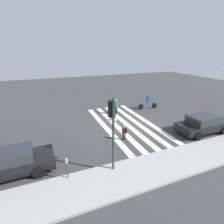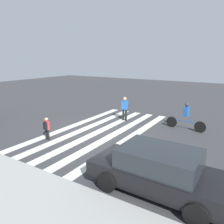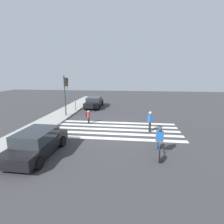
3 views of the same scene
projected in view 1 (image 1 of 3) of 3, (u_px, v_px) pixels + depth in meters
ground_plane at (126, 124)px, 15.67m from camera, size 60.00×60.00×0.00m
sidewalk_curb at (174, 162)px, 10.20m from camera, size 36.00×2.50×0.14m
crosswalk_stripes at (126, 124)px, 15.66m from camera, size 4.40×10.00×0.01m
traffic_light at (112, 121)px, 8.75m from camera, size 0.60×0.50×4.15m
parking_meter at (66, 164)px, 8.61m from camera, size 0.15×0.15×1.29m
pedestrian_adult_tall_backpack at (116, 106)px, 17.71m from camera, size 0.48×0.33×1.59m
pedestrian_adult_blue_shirt at (124, 131)px, 12.65m from camera, size 0.35×0.33×1.17m
cyclist_mid_street at (148, 102)px, 19.26m from camera, size 2.30×0.42×1.60m
car_parked_silver_sedan at (203, 124)px, 13.83m from camera, size 4.32×2.00×1.42m
car_parked_dark_suv at (8, 163)px, 9.08m from camera, size 4.60×2.04×1.36m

